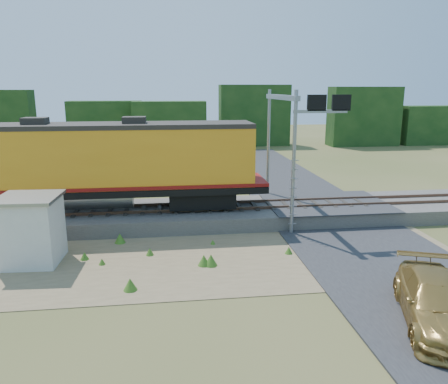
{
  "coord_description": "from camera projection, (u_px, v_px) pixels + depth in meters",
  "views": [
    {
      "loc": [
        -2.15,
        -17.76,
        7.42
      ],
      "look_at": [
        0.55,
        3.0,
        2.4
      ],
      "focal_mm": 35.0,
      "sensor_mm": 36.0,
      "label": 1
    }
  ],
  "objects": [
    {
      "name": "ground",
      "position": [
        220.0,
        261.0,
        19.12
      ],
      "size": [
        140.0,
        140.0,
        0.0
      ],
      "primitive_type": "plane",
      "color": "#475123",
      "rests_on": "ground"
    },
    {
      "name": "ballast",
      "position": [
        208.0,
        214.0,
        24.82
      ],
      "size": [
        70.0,
        5.0,
        0.8
      ],
      "primitive_type": "cube",
      "color": "slate",
      "rests_on": "ground"
    },
    {
      "name": "rails",
      "position": [
        208.0,
        206.0,
        24.7
      ],
      "size": [
        70.0,
        1.54,
        0.16
      ],
      "color": "brown",
      "rests_on": "ballast"
    },
    {
      "name": "dirt_shoulder",
      "position": [
        174.0,
        259.0,
        19.35
      ],
      "size": [
        26.0,
        8.0,
        0.03
      ],
      "primitive_type": "cube",
      "color": "#8C7754",
      "rests_on": "ground"
    },
    {
      "name": "road",
      "position": [
        365.0,
        246.0,
        20.7
      ],
      "size": [
        7.0,
        66.0,
        0.86
      ],
      "color": "#38383A",
      "rests_on": "ground"
    },
    {
      "name": "tree_line_north",
      "position": [
        184.0,
        123.0,
        55.05
      ],
      "size": [
        130.0,
        3.0,
        6.5
      ],
      "color": "#143413",
      "rests_on": "ground"
    },
    {
      "name": "weed_clumps",
      "position": [
        140.0,
        265.0,
        18.78
      ],
      "size": [
        15.0,
        6.2,
        0.56
      ],
      "primitive_type": null,
      "color": "#407020",
      "rests_on": "ground"
    },
    {
      "name": "locomotive",
      "position": [
        73.0,
        163.0,
        23.19
      ],
      "size": [
        20.11,
        3.07,
        5.19
      ],
      "color": "black",
      "rests_on": "rails"
    },
    {
      "name": "shed",
      "position": [
        31.0,
        229.0,
        18.68
      ],
      "size": [
        2.62,
        2.62,
        2.97
      ],
      "rotation": [
        0.0,
        0.0,
        -0.05
      ],
      "color": "silver",
      "rests_on": "ground"
    },
    {
      "name": "signal_gantry",
      "position": [
        291.0,
        124.0,
        23.54
      ],
      "size": [
        2.9,
        6.2,
        7.32
      ],
      "color": "gray",
      "rests_on": "ground"
    },
    {
      "name": "car",
      "position": [
        438.0,
        302.0,
        13.87
      ],
      "size": [
        3.83,
        5.7,
        1.53
      ],
      "primitive_type": "imported",
      "rotation": [
        0.0,
        0.0,
        -0.35
      ],
      "color": "#AC863F",
      "rests_on": "ground"
    }
  ]
}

